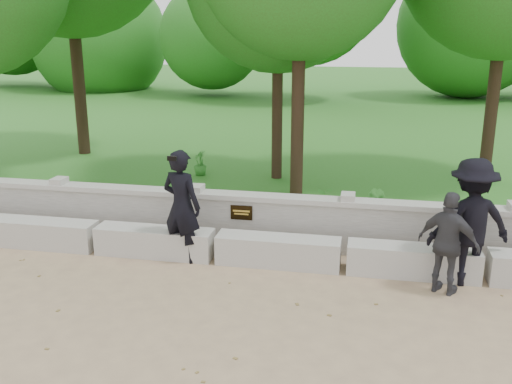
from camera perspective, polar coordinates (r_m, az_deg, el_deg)
ground at (r=7.44m, az=-8.03°, el=-12.28°), size 80.00×80.00×0.00m
lawn at (r=20.56m, az=4.87°, el=6.49°), size 40.00×22.00×0.25m
concrete_bench at (r=8.99m, az=-4.11°, el=-5.44°), size 11.90×0.45×0.45m
parapet_wall at (r=9.54m, az=-3.03°, el=-2.60°), size 12.50×0.35×0.90m
man_main at (r=8.82m, az=-7.43°, el=-1.41°), size 0.74×0.68×1.77m
visitor_mid at (r=8.49m, az=20.66°, el=-2.84°), size 1.32×0.99×1.82m
visitor_right at (r=8.13m, az=18.68°, el=-4.91°), size 0.91×0.70×1.44m
shrub_a at (r=10.62m, az=-7.80°, el=-0.46°), size 0.35×0.33×0.54m
shrub_b at (r=9.90m, az=11.95°, el=-1.60°), size 0.45×0.44×0.64m
shrub_c at (r=9.93m, az=7.43°, el=-1.55°), size 0.59×0.53×0.57m
shrub_d at (r=13.19m, az=-5.60°, el=2.92°), size 0.43×0.43×0.57m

